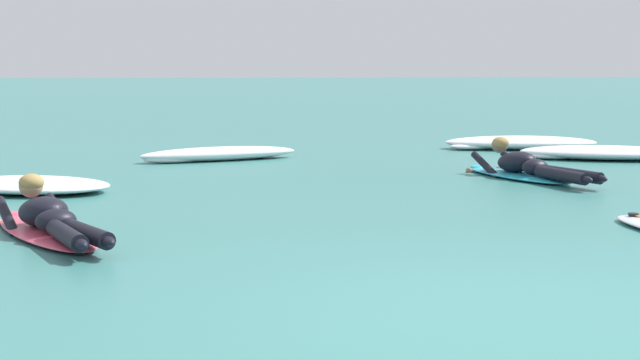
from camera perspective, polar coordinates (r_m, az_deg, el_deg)
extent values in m
plane|color=#387A75|center=(15.98, 1.68, 1.48)|extent=(120.00, 120.00, 0.00)
ellipsoid|color=#E54C66|center=(8.95, -15.09, -2.81)|extent=(1.49, 2.19, 0.07)
ellipsoid|color=#E54C66|center=(9.94, -16.74, -1.86)|extent=(0.27, 0.27, 0.06)
ellipsoid|color=black|center=(8.97, -15.21, -1.72)|extent=(0.64, 0.73, 0.34)
ellipsoid|color=black|center=(8.64, -14.55, -2.23)|extent=(0.43, 0.40, 0.20)
cylinder|color=black|center=(8.10, -13.98, -3.03)|extent=(0.45, 0.79, 0.14)
ellipsoid|color=black|center=(7.71, -13.27, -3.50)|extent=(0.19, 0.24, 0.08)
cylinder|color=black|center=(8.14, -12.90, -2.94)|extent=(0.53, 0.76, 0.14)
ellipsoid|color=black|center=(7.77, -11.80, -3.37)|extent=(0.19, 0.24, 0.08)
cylinder|color=black|center=(9.26, -17.09, -2.03)|extent=(0.34, 0.54, 0.33)
cylinder|color=black|center=(9.35, -14.44, -1.85)|extent=(0.34, 0.54, 0.33)
sphere|color=tan|center=(9.70, -15.02, -2.16)|extent=(0.09, 0.09, 0.09)
sphere|color=tan|center=(9.30, -15.87, -0.31)|extent=(0.21, 0.21, 0.21)
ellipsoid|color=#AD894C|center=(9.28, -15.84, -0.14)|extent=(0.29, 0.28, 0.16)
ellipsoid|color=#2DB2D1|center=(13.01, 11.06, 0.26)|extent=(1.24, 2.05, 0.07)
ellipsoid|color=#2DB2D1|center=(13.77, 8.79, 0.72)|extent=(0.27, 0.26, 0.06)
ellipsoid|color=black|center=(13.03, 10.95, 1.01)|extent=(0.60, 0.74, 0.34)
ellipsoid|color=black|center=(12.73, 11.93, 0.71)|extent=(0.42, 0.38, 0.20)
cylinder|color=black|center=(12.20, 13.34, 0.27)|extent=(0.41, 0.93, 0.14)
ellipsoid|color=black|center=(11.82, 14.63, 0.03)|extent=(0.17, 0.24, 0.08)
cylinder|color=black|center=(12.30, 13.93, 0.31)|extent=(0.51, 0.91, 0.14)
ellipsoid|color=black|center=(11.95, 15.40, 0.08)|extent=(0.17, 0.24, 0.08)
cylinder|color=black|center=(13.20, 9.26, 0.77)|extent=(0.30, 0.59, 0.34)
sphere|color=#8C6647|center=(13.54, 8.34, 0.51)|extent=(0.09, 0.09, 0.09)
cylinder|color=black|center=(13.44, 10.87, 0.84)|extent=(0.30, 0.59, 0.34)
sphere|color=#8C6647|center=(13.75, 9.97, 0.58)|extent=(0.09, 0.09, 0.09)
sphere|color=#8C6647|center=(13.32, 10.02, 1.95)|extent=(0.21, 0.21, 0.21)
ellipsoid|color=#AD894C|center=(13.30, 10.07, 2.07)|extent=(0.28, 0.26, 0.16)
cone|color=black|center=(9.78, 17.10, -2.25)|extent=(0.12, 0.12, 0.16)
ellipsoid|color=white|center=(11.91, -15.93, -0.25)|extent=(2.17, 1.73, 0.16)
ellipsoid|color=white|center=(11.84, -13.51, -0.34)|extent=(0.90, 0.88, 0.11)
ellipsoid|color=white|center=(15.02, -5.66, 1.48)|extent=(2.44, 1.41, 0.20)
ellipsoid|color=white|center=(15.31, -3.66, 1.49)|extent=(0.88, 0.71, 0.14)
ellipsoid|color=white|center=(14.74, -8.22, 1.17)|extent=(0.91, 0.52, 0.11)
ellipsoid|color=white|center=(17.12, 11.16, 2.07)|extent=(2.57, 1.20, 0.22)
ellipsoid|color=white|center=(17.38, 13.11, 1.98)|extent=(1.01, 0.77, 0.15)
ellipsoid|color=white|center=(16.91, 8.71, 1.90)|extent=(1.00, 0.72, 0.12)
ellipsoid|color=white|center=(15.70, 15.65, 1.49)|extent=(2.67, 1.64, 0.20)
ellipsoid|color=white|center=(15.56, 12.94, 1.36)|extent=(0.95, 0.62, 0.11)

